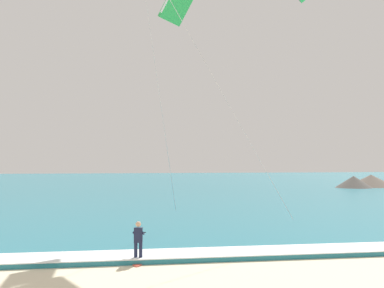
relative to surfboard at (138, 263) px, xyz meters
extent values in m
cube|color=teal|center=(-0.05, 59.67, 0.07)|extent=(200.00, 120.00, 0.20)
cube|color=white|center=(-0.05, 0.67, 0.19)|extent=(200.00, 2.09, 0.04)
ellipsoid|color=#E04C38|center=(0.00, 0.00, 0.00)|extent=(0.64, 1.45, 0.05)
cube|color=black|center=(0.00, 0.25, 0.04)|extent=(0.17, 0.08, 0.04)
cube|color=black|center=(0.00, -0.25, 0.04)|extent=(0.17, 0.08, 0.04)
cylinder|color=#191E38|center=(-0.10, 0.01, 0.39)|extent=(0.14, 0.14, 0.84)
cylinder|color=#191E38|center=(0.10, -0.01, 0.39)|extent=(0.14, 0.14, 0.84)
cube|color=#191E38|center=(0.00, 0.00, 1.11)|extent=(0.37, 0.25, 0.60)
sphere|color=tan|center=(0.00, 0.00, 1.55)|extent=(0.22, 0.22, 0.22)
cylinder|color=#191E38|center=(-0.15, 0.18, 1.16)|extent=(0.16, 0.51, 0.22)
cylinder|color=#191E38|center=(0.20, 0.13, 1.16)|extent=(0.16, 0.51, 0.22)
cylinder|color=black|center=(0.06, 0.38, 1.16)|extent=(0.55, 0.12, 0.04)
cube|color=#3F3F42|center=(0.02, 0.12, 0.89)|extent=(0.13, 0.10, 0.10)
cube|color=green|center=(2.55, 8.23, 13.38)|extent=(2.22, 1.83, 1.99)
cylinder|color=#B2B2B7|center=(3.93, 1.88, 7.27)|extent=(8.00, 3.04, 12.21)
cylinder|color=#B2B2B7|center=(1.25, 4.30, 7.27)|extent=(2.63, 7.87, 12.21)
cone|color=#56514C|center=(32.48, 42.69, 0.92)|extent=(5.81, 5.81, 1.89)
cone|color=#56514C|center=(36.61, 43.93, 0.79)|extent=(4.83, 4.83, 1.63)
cone|color=#665B51|center=(36.25, 44.51, 0.97)|extent=(7.83, 7.83, 1.99)
camera|label=1|loc=(-0.77, -18.84, 4.17)|focal=42.96mm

